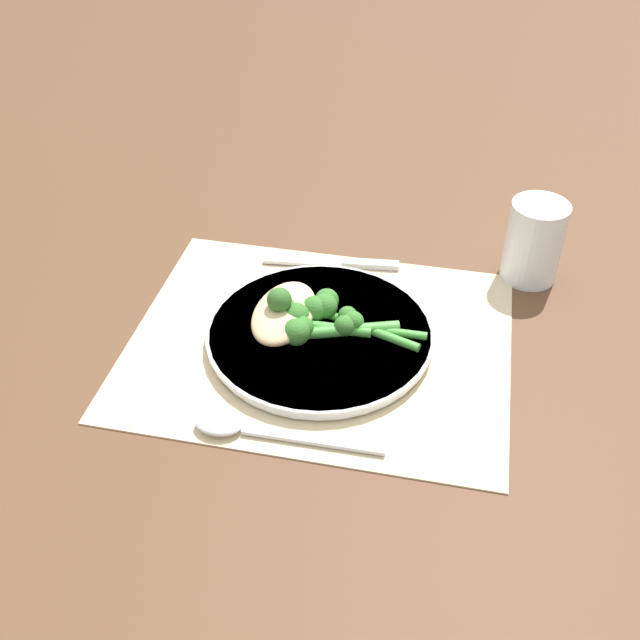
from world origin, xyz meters
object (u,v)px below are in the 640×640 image
object	(u,v)px
plate	(320,334)
water_glass	(534,241)
broccoli_stalk_front	(327,309)
knife	(333,262)
broccoli_stalk_rear	(301,316)
broccoli_stalk_right	(312,329)
chicken_fillet	(284,313)
broccoli_stalk_left	(355,323)
spoon	(243,427)

from	to	relation	value
plate	water_glass	world-z (taller)	water_glass
plate	broccoli_stalk_front	distance (m)	0.03
plate	knife	xyz separation A→B (m)	(-0.01, 0.15, -0.01)
broccoli_stalk_rear	plate	bearing A→B (deg)	-101.93
broccoli_stalk_rear	broccoli_stalk_right	size ratio (longest dim) A/B	0.84
plate	chicken_fillet	world-z (taller)	chicken_fillet
broccoli_stalk_left	water_glass	world-z (taller)	water_glass
chicken_fillet	broccoli_stalk_front	world-z (taller)	broccoli_stalk_front
broccoli_stalk_front	broccoli_stalk_left	size ratio (longest dim) A/B	1.35
knife	spoon	distance (m)	0.30
broccoli_stalk_right	spoon	size ratio (longest dim) A/B	0.66
broccoli_stalk_front	water_glass	size ratio (longest dim) A/B	1.35
broccoli_stalk_left	spoon	world-z (taller)	broccoli_stalk_left
broccoli_stalk_left	broccoli_stalk_right	bearing A→B (deg)	114.16
broccoli_stalk_right	plate	bearing A→B (deg)	-46.71
water_glass	broccoli_stalk_right	bearing A→B (deg)	-140.84
chicken_fillet	water_glass	size ratio (longest dim) A/B	1.15
broccoli_stalk_right	knife	bearing A→B (deg)	-15.76
broccoli_stalk_rear	broccoli_stalk_left	size ratio (longest dim) A/B	1.04
chicken_fillet	spoon	bearing A→B (deg)	-91.49
chicken_fillet	broccoli_stalk_left	xyz separation A→B (m)	(0.08, 0.00, -0.00)
broccoli_stalk_right	broccoli_stalk_left	distance (m)	0.05
broccoli_stalk_rear	broccoli_stalk_left	bearing A→B (deg)	-87.65
chicken_fillet	water_glass	bearing A→B (deg)	32.67
broccoli_stalk_right	spoon	world-z (taller)	broccoli_stalk_right
plate	broccoli_stalk_left	distance (m)	0.04
chicken_fillet	broccoli_stalk_rear	size ratio (longest dim) A/B	1.11
chicken_fillet	knife	size ratio (longest dim) A/B	0.68
chicken_fillet	broccoli_stalk_right	world-z (taller)	broccoli_stalk_right
broccoli_stalk_left	spoon	xyz separation A→B (m)	(-0.08, -0.16, -0.02)
knife	spoon	size ratio (longest dim) A/B	0.92
broccoli_stalk_rear	broccoli_stalk_left	world-z (taller)	broccoli_stalk_rear
chicken_fillet	broccoli_stalk_rear	xyz separation A→B (m)	(0.02, -0.00, -0.00)
knife	water_glass	size ratio (longest dim) A/B	1.70
plate	broccoli_stalk_rear	size ratio (longest dim) A/B	2.38
broccoli_stalk_rear	knife	bearing A→B (deg)	-3.96
broccoli_stalk_rear	broccoli_stalk_right	xyz separation A→B (m)	(0.02, -0.02, -0.00)
broccoli_stalk_front	spoon	xyz separation A→B (m)	(-0.05, -0.17, -0.02)
broccoli_stalk_left	spoon	distance (m)	0.18
broccoli_stalk_right	broccoli_stalk_front	size ratio (longest dim) A/B	0.91
knife	spoon	xyz separation A→B (m)	(-0.03, -0.30, 0.00)
chicken_fillet	broccoli_stalk_front	distance (m)	0.05
broccoli_stalk_front	spoon	world-z (taller)	broccoli_stalk_front
spoon	broccoli_stalk_rear	bearing A→B (deg)	-9.39
knife	water_glass	bearing A→B (deg)	-88.87
broccoli_stalk_rear	water_glass	xyz separation A→B (m)	(0.25, 0.17, 0.02)
plate	chicken_fillet	distance (m)	0.05
plate	broccoli_stalk_left	xyz separation A→B (m)	(0.04, 0.01, 0.02)
broccoli_stalk_left	water_glass	bearing A→B (deg)	-48.39
broccoli_stalk_right	broccoli_stalk_left	size ratio (longest dim) A/B	1.24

